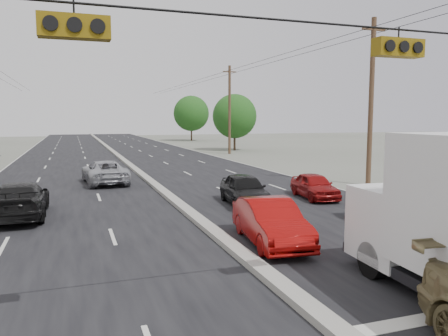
{
  "coord_description": "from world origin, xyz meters",
  "views": [
    {
      "loc": [
        -4.6,
        -7.13,
        4.08
      ],
      "look_at": [
        0.82,
        8.42,
        2.2
      ],
      "focal_mm": 35.0,
      "sensor_mm": 36.0,
      "label": 1
    }
  ],
  "objects_px": {
    "utility_pole_right_c": "(230,109)",
    "tree_right_mid": "(235,116)",
    "oncoming_near": "(20,200)",
    "queue_car_e": "(315,186)",
    "utility_pole_right_b": "(371,101)",
    "red_sedan": "(270,222)",
    "queue_car_b": "(391,209)",
    "oncoming_far": "(105,172)",
    "queue_car_a": "(245,190)",
    "tree_right_far": "(191,113)"
  },
  "relations": [
    {
      "from": "oncoming_far",
      "to": "tree_right_far",
      "type": "bearing_deg",
      "value": -115.15
    },
    {
      "from": "tree_right_mid",
      "to": "tree_right_far",
      "type": "height_order",
      "value": "tree_right_far"
    },
    {
      "from": "utility_pole_right_c",
      "to": "tree_right_mid",
      "type": "distance_m",
      "value": 5.64
    },
    {
      "from": "utility_pole_right_b",
      "to": "queue_car_b",
      "type": "relative_size",
      "value": 2.48
    },
    {
      "from": "utility_pole_right_b",
      "to": "tree_right_mid",
      "type": "height_order",
      "value": "utility_pole_right_b"
    },
    {
      "from": "queue_car_e",
      "to": "tree_right_mid",
      "type": "bearing_deg",
      "value": 84.06
    },
    {
      "from": "queue_car_b",
      "to": "oncoming_near",
      "type": "xyz_separation_m",
      "value": [
        -13.39,
        6.18,
        0.08
      ]
    },
    {
      "from": "utility_pole_right_c",
      "to": "tree_right_far",
      "type": "xyz_separation_m",
      "value": [
        3.5,
        30.0,
        -0.15
      ]
    },
    {
      "from": "queue_car_a",
      "to": "utility_pole_right_c",
      "type": "bearing_deg",
      "value": 77.59
    },
    {
      "from": "tree_right_mid",
      "to": "red_sedan",
      "type": "distance_m",
      "value": 41.95
    },
    {
      "from": "queue_car_a",
      "to": "queue_car_e",
      "type": "bearing_deg",
      "value": 12.01
    },
    {
      "from": "queue_car_a",
      "to": "oncoming_near",
      "type": "xyz_separation_m",
      "value": [
        -9.7,
        0.58,
        0.01
      ]
    },
    {
      "from": "queue_car_e",
      "to": "utility_pole_right_b",
      "type": "bearing_deg",
      "value": 35.49
    },
    {
      "from": "oncoming_near",
      "to": "utility_pole_right_b",
      "type": "bearing_deg",
      "value": -172.04
    },
    {
      "from": "queue_car_a",
      "to": "queue_car_e",
      "type": "relative_size",
      "value": 1.14
    },
    {
      "from": "tree_right_far",
      "to": "queue_car_a",
      "type": "bearing_deg",
      "value": -102.57
    },
    {
      "from": "red_sedan",
      "to": "queue_car_b",
      "type": "bearing_deg",
      "value": 13.19
    },
    {
      "from": "oncoming_far",
      "to": "queue_car_a",
      "type": "bearing_deg",
      "value": 117.76
    },
    {
      "from": "red_sedan",
      "to": "queue_car_a",
      "type": "relative_size",
      "value": 1.02
    },
    {
      "from": "tree_right_mid",
      "to": "oncoming_near",
      "type": "bearing_deg",
      "value": -123.55
    },
    {
      "from": "queue_car_a",
      "to": "queue_car_b",
      "type": "distance_m",
      "value": 6.71
    },
    {
      "from": "utility_pole_right_b",
      "to": "utility_pole_right_c",
      "type": "distance_m",
      "value": 25.0
    },
    {
      "from": "queue_car_b",
      "to": "queue_car_a",
      "type": "bearing_deg",
      "value": 126.2
    },
    {
      "from": "oncoming_near",
      "to": "utility_pole_right_c",
      "type": "bearing_deg",
      "value": -124.82
    },
    {
      "from": "utility_pole_right_c",
      "to": "queue_car_a",
      "type": "xyz_separation_m",
      "value": [
        -9.5,
        -28.31,
        -4.38
      ]
    },
    {
      "from": "queue_car_e",
      "to": "oncoming_far",
      "type": "height_order",
      "value": "oncoming_far"
    },
    {
      "from": "red_sedan",
      "to": "queue_car_a",
      "type": "xyz_separation_m",
      "value": [
        1.6,
        6.21,
        0.01
      ]
    },
    {
      "from": "utility_pole_right_c",
      "to": "oncoming_far",
      "type": "bearing_deg",
      "value": -128.55
    },
    {
      "from": "utility_pole_right_c",
      "to": "queue_car_e",
      "type": "bearing_deg",
      "value": -101.15
    },
    {
      "from": "queue_car_b",
      "to": "oncoming_far",
      "type": "xyz_separation_m",
      "value": [
        -9.44,
        14.78,
        0.06
      ]
    },
    {
      "from": "tree_right_far",
      "to": "queue_car_b",
      "type": "relative_size",
      "value": 2.02
    },
    {
      "from": "utility_pole_right_c",
      "to": "tree_right_mid",
      "type": "height_order",
      "value": "utility_pole_right_c"
    },
    {
      "from": "tree_right_mid",
      "to": "oncoming_far",
      "type": "xyz_separation_m",
      "value": [
        -17.74,
        -24.13,
        -3.61
      ]
    },
    {
      "from": "queue_car_b",
      "to": "queue_car_e",
      "type": "xyz_separation_m",
      "value": [
        0.31,
        6.01,
        -0.02
      ]
    },
    {
      "from": "queue_car_a",
      "to": "tree_right_mid",
      "type": "bearing_deg",
      "value": 76.32
    },
    {
      "from": "queue_car_a",
      "to": "queue_car_e",
      "type": "height_order",
      "value": "queue_car_a"
    },
    {
      "from": "utility_pole_right_c",
      "to": "queue_car_e",
      "type": "distance_m",
      "value": 28.78
    },
    {
      "from": "red_sedan",
      "to": "queue_car_b",
      "type": "xyz_separation_m",
      "value": [
        5.29,
        0.62,
        -0.06
      ]
    },
    {
      "from": "red_sedan",
      "to": "oncoming_near",
      "type": "height_order",
      "value": "oncoming_near"
    },
    {
      "from": "tree_right_far",
      "to": "tree_right_mid",
      "type": "bearing_deg",
      "value": -92.29
    },
    {
      "from": "tree_right_far",
      "to": "queue_car_e",
      "type": "height_order",
      "value": "tree_right_far"
    },
    {
      "from": "tree_right_far",
      "to": "queue_car_b",
      "type": "distance_m",
      "value": 64.72
    },
    {
      "from": "utility_pole_right_b",
      "to": "queue_car_e",
      "type": "xyz_separation_m",
      "value": [
        -5.5,
        -2.89,
        -4.47
      ]
    },
    {
      "from": "red_sedan",
      "to": "queue_car_e",
      "type": "relative_size",
      "value": 1.16
    },
    {
      "from": "tree_right_far",
      "to": "red_sedan",
      "type": "distance_m",
      "value": 66.29
    },
    {
      "from": "utility_pole_right_b",
      "to": "red_sedan",
      "type": "distance_m",
      "value": 15.27
    },
    {
      "from": "utility_pole_right_b",
      "to": "oncoming_far",
      "type": "xyz_separation_m",
      "value": [
        -15.24,
        5.87,
        -4.38
      ]
    },
    {
      "from": "tree_right_far",
      "to": "queue_car_e",
      "type": "bearing_deg",
      "value": -98.84
    },
    {
      "from": "utility_pole_right_c",
      "to": "queue_car_b",
      "type": "height_order",
      "value": "utility_pole_right_c"
    },
    {
      "from": "red_sedan",
      "to": "queue_car_a",
      "type": "bearing_deg",
      "value": 82.1
    }
  ]
}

